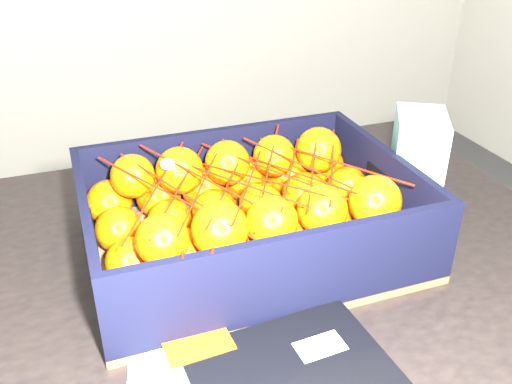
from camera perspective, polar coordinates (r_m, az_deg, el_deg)
name	(u,v)px	position (r m, az deg, el deg)	size (l,w,h in m)	color
table	(185,335)	(0.83, -7.25, -14.25)	(1.20, 0.80, 0.75)	black
produce_crate	(249,227)	(0.80, -0.73, -3.57)	(0.45, 0.34, 0.12)	olive
clementine_heap	(250,210)	(0.79, -0.57, -1.88)	(0.43, 0.32, 0.13)	#E46004
mesh_net	(246,179)	(0.75, -0.99, 1.30)	(0.38, 0.30, 0.09)	#B61406
retail_carton	(416,165)	(0.91, 15.98, 2.61)	(0.07, 0.11, 0.17)	white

